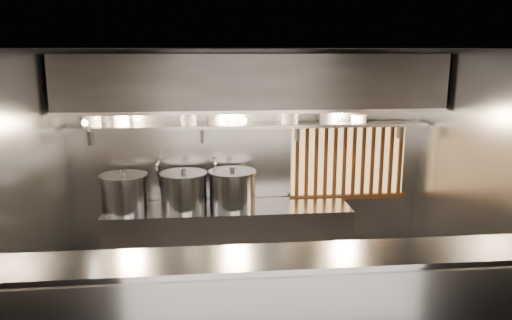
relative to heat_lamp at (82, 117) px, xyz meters
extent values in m
plane|color=black|center=(1.90, -0.85, -2.07)|extent=(4.50, 4.50, 0.00)
plane|color=black|center=(1.90, -0.85, 0.73)|extent=(4.50, 4.50, 0.00)
plane|color=gray|center=(1.90, 0.65, -0.67)|extent=(4.50, 0.00, 4.50)
plane|color=gray|center=(-0.35, -0.85, -0.67)|extent=(0.00, 3.00, 3.00)
plane|color=gray|center=(4.15, -0.85, -0.67)|extent=(0.00, 3.00, 3.00)
cube|color=#9C9CA1|center=(1.90, -1.80, -1.52)|extent=(4.50, 0.50, 1.10)
cube|color=#9C9CA1|center=(1.90, -1.80, -0.95)|extent=(4.50, 0.56, 0.03)
cube|color=#9C9CA1|center=(1.60, 0.28, -1.62)|extent=(3.00, 0.70, 0.90)
cube|color=#9C9CA1|center=(1.90, 0.47, -0.19)|extent=(4.40, 0.34, 0.04)
cube|color=#2D2D30|center=(1.90, 0.25, 0.36)|extent=(4.40, 0.80, 0.65)
cube|color=#9C9CA1|center=(1.90, -0.15, 0.05)|extent=(4.40, 0.03, 0.04)
cube|color=#FDC672|center=(3.20, 0.63, -0.69)|extent=(1.50, 0.02, 0.92)
cube|color=brown|center=(3.20, 0.58, -0.20)|extent=(1.56, 0.06, 0.06)
cube|color=brown|center=(3.20, 0.58, -1.18)|extent=(1.56, 0.06, 0.06)
cube|color=brown|center=(2.51, 0.58, -0.69)|extent=(0.04, 0.04, 0.92)
cube|color=brown|center=(2.64, 0.58, -0.69)|extent=(0.04, 0.04, 0.92)
cube|color=brown|center=(2.76, 0.58, -0.69)|extent=(0.04, 0.04, 0.92)
cube|color=brown|center=(2.89, 0.58, -0.69)|extent=(0.04, 0.04, 0.92)
cube|color=brown|center=(3.01, 0.58, -0.69)|extent=(0.04, 0.04, 0.92)
cube|color=brown|center=(3.14, 0.58, -0.69)|extent=(0.04, 0.04, 0.92)
cube|color=brown|center=(3.26, 0.58, -0.69)|extent=(0.04, 0.04, 0.92)
cube|color=brown|center=(3.39, 0.58, -0.69)|extent=(0.04, 0.04, 0.92)
cube|color=brown|center=(3.51, 0.58, -0.69)|extent=(0.04, 0.04, 0.92)
cube|color=brown|center=(3.64, 0.58, -0.69)|extent=(0.04, 0.04, 0.92)
cube|color=brown|center=(3.76, 0.58, -0.69)|extent=(0.04, 0.04, 0.92)
cube|color=brown|center=(3.89, 0.58, -0.69)|extent=(0.05, 0.04, 0.92)
cylinder|color=silver|center=(0.75, 0.60, -0.88)|extent=(0.03, 0.03, 0.48)
sphere|color=silver|center=(0.75, 0.60, -0.64)|extent=(0.04, 0.04, 0.04)
cylinder|color=silver|center=(0.75, 0.47, -0.64)|extent=(0.03, 0.26, 0.03)
sphere|color=silver|center=(0.75, 0.34, -0.64)|extent=(0.04, 0.04, 0.04)
cylinder|color=silver|center=(0.75, 0.34, -0.71)|extent=(0.03, 0.03, 0.14)
cylinder|color=silver|center=(1.45, 0.60, -0.88)|extent=(0.03, 0.03, 0.48)
sphere|color=silver|center=(1.45, 0.60, -0.64)|extent=(0.04, 0.04, 0.04)
cylinder|color=silver|center=(1.45, 0.47, -0.64)|extent=(0.03, 0.26, 0.03)
sphere|color=silver|center=(1.45, 0.34, -0.64)|extent=(0.04, 0.04, 0.04)
cylinder|color=silver|center=(1.45, 0.34, -0.71)|extent=(0.03, 0.03, 0.14)
cone|color=#9C9CA1|center=(0.00, 0.00, 0.00)|extent=(0.25, 0.27, 0.20)
sphere|color=#FFE0B2|center=(0.03, -0.02, -0.06)|extent=(0.07, 0.07, 0.07)
cylinder|color=#2D2D30|center=(0.00, 0.10, 0.08)|extent=(0.02, 0.22, 0.02)
cylinder|color=#2D2D30|center=(1.80, 0.35, -0.03)|extent=(0.01, 0.01, 0.12)
sphere|color=#FFE0B2|center=(1.80, 0.35, -0.11)|extent=(0.09, 0.09, 0.09)
cylinder|color=#9C9CA1|center=(0.36, 0.26, -0.96)|extent=(0.58, 0.58, 0.42)
cylinder|color=#9C9CA1|center=(0.36, 0.26, -0.74)|extent=(0.61, 0.61, 0.03)
cylinder|color=#2D2D30|center=(0.36, 0.26, -0.70)|extent=(0.06, 0.06, 0.04)
cylinder|color=#9C9CA1|center=(1.07, 0.28, -0.96)|extent=(0.66, 0.66, 0.42)
cylinder|color=#9C9CA1|center=(1.07, 0.28, -0.74)|extent=(0.69, 0.69, 0.03)
cylinder|color=#2D2D30|center=(1.07, 0.28, -0.70)|extent=(0.06, 0.06, 0.04)
cylinder|color=#9C9CA1|center=(1.66, 0.28, -0.96)|extent=(0.58, 0.58, 0.42)
cylinder|color=#9C9CA1|center=(1.66, 0.28, -0.73)|extent=(0.61, 0.61, 0.03)
cylinder|color=#2D2D30|center=(1.66, 0.28, -0.69)|extent=(0.06, 0.06, 0.04)
cylinder|color=white|center=(-0.01, 0.47, -0.15)|extent=(0.22, 0.22, 0.03)
cylinder|color=white|center=(-0.01, 0.47, -0.11)|extent=(0.22, 0.22, 0.03)
cylinder|color=white|center=(-0.01, 0.47, -0.07)|extent=(0.22, 0.22, 0.03)
cylinder|color=white|center=(-0.01, 0.47, -0.04)|extent=(0.23, 0.23, 0.01)
cylinder|color=white|center=(0.34, 0.47, -0.15)|extent=(0.20, 0.20, 0.03)
cylinder|color=white|center=(0.34, 0.47, -0.11)|extent=(0.20, 0.20, 0.03)
cylinder|color=white|center=(0.34, 0.47, -0.07)|extent=(0.20, 0.20, 0.03)
cylinder|color=white|center=(0.34, 0.47, -0.03)|extent=(0.20, 0.20, 0.03)
cylinder|color=white|center=(0.34, 0.47, -0.01)|extent=(0.22, 0.22, 0.01)
cylinder|color=white|center=(1.14, 0.47, -0.15)|extent=(0.19, 0.19, 0.03)
cylinder|color=white|center=(1.14, 0.47, -0.11)|extent=(0.19, 0.19, 0.03)
cylinder|color=white|center=(1.14, 0.47, -0.07)|extent=(0.19, 0.19, 0.03)
cylinder|color=white|center=(1.14, 0.47, -0.03)|extent=(0.19, 0.19, 0.03)
cylinder|color=white|center=(1.14, 0.47, -0.01)|extent=(0.21, 0.21, 0.01)
cylinder|color=white|center=(1.48, 0.47, -0.15)|extent=(0.22, 0.22, 0.03)
cylinder|color=white|center=(1.48, 0.47, -0.11)|extent=(0.22, 0.22, 0.03)
cylinder|color=white|center=(1.48, 0.47, -0.07)|extent=(0.22, 0.22, 0.03)
cylinder|color=white|center=(1.48, 0.47, -0.04)|extent=(0.23, 0.23, 0.01)
cylinder|color=white|center=(2.39, 0.47, -0.15)|extent=(0.21, 0.21, 0.03)
cylinder|color=white|center=(2.39, 0.47, -0.11)|extent=(0.21, 0.21, 0.03)
cylinder|color=white|center=(2.39, 0.47, -0.07)|extent=(0.21, 0.21, 0.03)
cylinder|color=white|center=(2.39, 0.47, -0.04)|extent=(0.23, 0.23, 0.01)
cylinder|color=white|center=(2.87, 0.47, -0.15)|extent=(0.21, 0.21, 0.03)
cylinder|color=white|center=(2.87, 0.47, -0.11)|extent=(0.21, 0.21, 0.03)
cylinder|color=white|center=(2.87, 0.47, -0.07)|extent=(0.21, 0.21, 0.03)
cylinder|color=white|center=(2.87, 0.47, -0.03)|extent=(0.21, 0.21, 0.03)
cylinder|color=white|center=(2.87, 0.47, -0.01)|extent=(0.23, 0.23, 0.01)
cylinder|color=white|center=(3.27, 0.47, -0.15)|extent=(0.19, 0.19, 0.03)
cylinder|color=white|center=(3.27, 0.47, -0.11)|extent=(0.19, 0.19, 0.03)
cylinder|color=white|center=(3.27, 0.47, -0.08)|extent=(0.21, 0.21, 0.01)
camera|label=1|loc=(1.34, -5.61, 0.72)|focal=35.00mm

